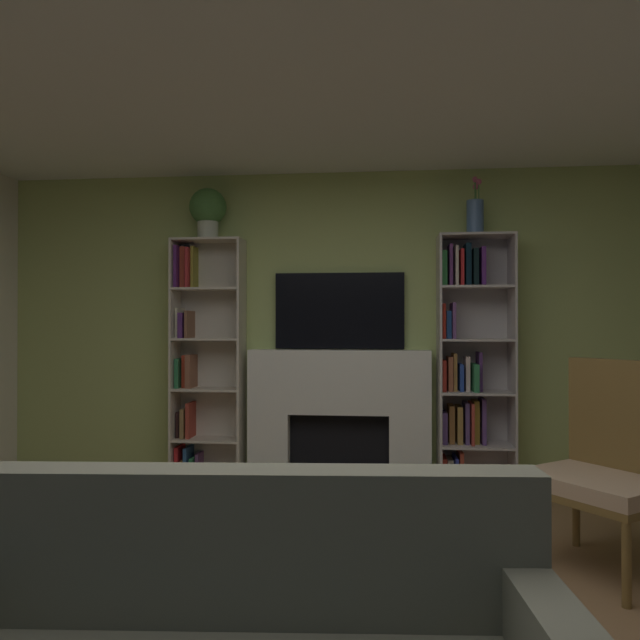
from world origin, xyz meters
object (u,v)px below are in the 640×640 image
at_px(tv, 340,311).
at_px(bookshelf_right, 468,368).
at_px(vase_with_flowers, 475,215).
at_px(armchair, 608,464).
at_px(fireplace, 339,417).
at_px(bookshelf_left, 202,367).
at_px(potted_plant, 208,210).
at_px(coffee_table, 281,575).

relative_size(tv, bookshelf_right, 0.51).
height_order(vase_with_flowers, armchair, vase_with_flowers).
relative_size(fireplace, bookshelf_left, 0.76).
relative_size(fireplace, vase_with_flowers, 3.42).
bearing_deg(tv, bookshelf_left, -176.54).
distance_m(tv, potted_plant, 1.34).
xyz_separation_m(bookshelf_left, potted_plant, (0.06, -0.05, 1.27)).
xyz_separation_m(fireplace, tv, (0.00, 0.08, 0.85)).
bearing_deg(bookshelf_right, bookshelf_left, 179.46).
relative_size(tv, vase_with_flowers, 2.30).
distance_m(bookshelf_left, bookshelf_right, 2.12).
xyz_separation_m(tv, bookshelf_left, (-1.12, -0.07, -0.45)).
xyz_separation_m(tv, coffee_table, (-0.04, -2.63, -1.07)).
distance_m(bookshelf_left, coffee_table, 2.85).
distance_m(vase_with_flowers, coffee_table, 3.28).
relative_size(bookshelf_left, potted_plant, 4.94).
height_order(tv, armchair, tv).
distance_m(bookshelf_left, potted_plant, 1.27).
relative_size(bookshelf_left, bookshelf_right, 1.00).
height_order(fireplace, bookshelf_right, bookshelf_right).
distance_m(fireplace, vase_with_flowers, 1.90).
xyz_separation_m(tv, armchair, (1.57, -1.46, -0.87)).
height_order(bookshelf_left, bookshelf_right, same).
xyz_separation_m(fireplace, coffee_table, (-0.04, -2.55, -0.22)).
bearing_deg(armchair, bookshelf_right, 112.41).
bearing_deg(armchair, tv, 137.10).
xyz_separation_m(bookshelf_left, coffee_table, (1.08, -2.56, -0.61)).
distance_m(fireplace, bookshelf_right, 1.08).
xyz_separation_m(bookshelf_right, potted_plant, (-2.06, -0.03, 1.27)).
distance_m(bookshelf_left, armchair, 3.05).
xyz_separation_m(armchair, coffee_table, (-1.61, -1.17, -0.19)).
relative_size(bookshelf_right, coffee_table, 2.17).
distance_m(fireplace, coffee_table, 2.56).
distance_m(tv, bookshelf_left, 1.21).
xyz_separation_m(vase_with_flowers, armchair, (0.51, -1.34, -1.60)).
xyz_separation_m(bookshelf_left, vase_with_flowers, (2.18, -0.05, 1.19)).
distance_m(tv, armchair, 2.31).
distance_m(bookshelf_right, armchair, 1.54).
distance_m(bookshelf_left, vase_with_flowers, 2.48).
bearing_deg(vase_with_flowers, bookshelf_left, 178.62).
height_order(fireplace, vase_with_flowers, vase_with_flowers).
bearing_deg(bookshelf_right, vase_with_flowers, -30.98).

